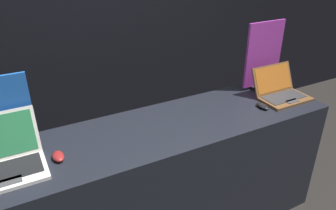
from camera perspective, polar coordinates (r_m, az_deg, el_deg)
The scene contains 7 objects.
wall_back at distance 3.29m, azimuth -12.66°, elevation 15.36°, with size 8.00×0.05×2.80m.
display_counter at distance 2.43m, azimuth -0.14°, elevation -13.10°, with size 2.36×0.63×0.93m.
laptop_front at distance 1.94m, azimuth -26.27°, elevation -8.37°, with size 0.37×0.34×0.28m.
mouse_front at distance 1.94m, azimuth -18.57°, elevation -8.46°, with size 0.06×0.11×0.03m.
laptop_back at distance 2.66m, azimuth 18.99°, elevation 2.34°, with size 0.37×0.32×0.22m.
mouse_back at distance 2.47m, azimuth 16.13°, elevation -0.18°, with size 0.06×0.11×0.03m.
promo_stand_back at distance 2.73m, azimuth 16.25°, elevation 8.07°, with size 0.35×0.07×0.54m.
Camera 1 is at (-0.87, -1.33, 2.03)m, focal length 35.00 mm.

